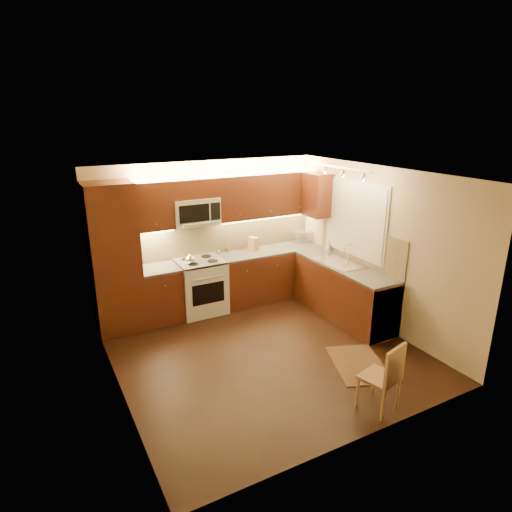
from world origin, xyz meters
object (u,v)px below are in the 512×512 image
stove (201,286)px  soap_bottle (328,246)px  toaster_oven (302,236)px  knife_block (253,244)px  dining_chair (380,376)px  sink (339,258)px  kettle (190,258)px  microwave (195,211)px

stove → soap_bottle: soap_bottle is taller
toaster_oven → knife_block: (-1.07, -0.03, 0.01)m
toaster_oven → dining_chair: size_ratio=0.43×
soap_bottle → dining_chair: (-1.42, -2.86, -0.57)m
toaster_oven → soap_bottle: (0.10, -0.68, -0.02)m
sink → dining_chair: (-1.18, -2.25, -0.55)m
toaster_oven → soap_bottle: bearing=-76.7°
soap_bottle → dining_chair: soap_bottle is taller
sink → kettle: size_ratio=4.48×
microwave → kettle: bearing=-130.8°
stove → soap_bottle: (2.24, -0.51, 0.53)m
stove → knife_block: (1.07, 0.14, 0.56)m
toaster_oven → stove: bearing=-170.1°
sink → kettle: 2.43m
microwave → sink: size_ratio=0.88×
dining_chair → soap_bottle: bearing=48.8°
kettle → stove: bearing=36.7°
knife_block → dining_chair: (-0.25, -3.52, -0.60)m
soap_bottle → knife_block: bearing=133.6°
stove → sink: (2.00, -1.12, 0.52)m
microwave → knife_block: (1.07, 0.01, -0.70)m
sink → knife_block: size_ratio=3.60×
toaster_oven → soap_bottle: size_ratio=1.97×
knife_block → dining_chair: knife_block is taller
stove → sink: bearing=-29.4°
kettle → dining_chair: (1.03, -3.27, -0.59)m
stove → kettle: (-0.21, -0.10, 0.56)m
toaster_oven → sink: bearing=-91.0°
kettle → soap_bottle: kettle is taller
microwave → toaster_oven: (2.14, 0.04, -0.71)m
microwave → dining_chair: 3.83m
dining_chair → microwave: bearing=88.3°
knife_block → stove: bearing=172.7°
knife_block → dining_chair: size_ratio=0.28×
sink → kettle: kettle is taller
microwave → dining_chair: size_ratio=0.90×
stove → dining_chair: (0.82, -3.38, -0.04)m
sink → toaster_oven: size_ratio=2.37×
sink → kettle: (-2.21, 1.02, 0.04)m
sink → stove: bearing=150.6°
sink → dining_chair: sink is taller
stove → kettle: bearing=-153.5°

